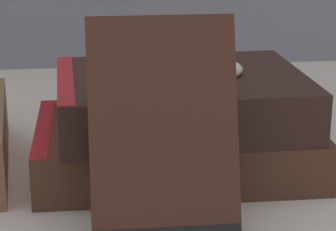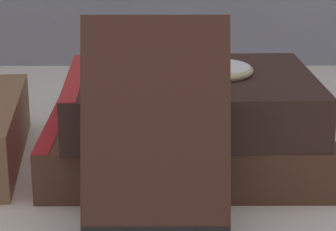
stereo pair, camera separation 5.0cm
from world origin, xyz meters
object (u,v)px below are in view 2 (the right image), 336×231
(book_leaning_front, at_px, (156,139))
(pocket_watch, at_px, (217,70))
(book_flat_bottom, at_px, (178,145))
(book_flat_top, at_px, (183,100))

(book_leaning_front, relative_size, pocket_watch, 2.39)
(book_flat_bottom, bearing_deg, book_flat_top, -27.00)
(book_flat_top, xyz_separation_m, book_leaning_front, (-0.02, -0.11, 0.01))
(book_flat_bottom, bearing_deg, book_leaning_front, -98.41)
(book_flat_bottom, relative_size, book_flat_top, 1.12)
(book_flat_bottom, height_order, book_flat_top, book_flat_top)
(book_flat_top, bearing_deg, book_flat_bottom, 151.01)
(pocket_watch, bearing_deg, book_leaning_front, -112.14)
(book_flat_top, distance_m, book_leaning_front, 0.11)
(book_flat_bottom, distance_m, book_flat_top, 0.04)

